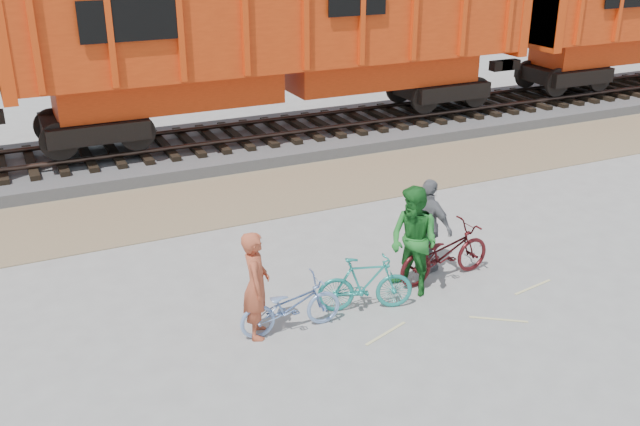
# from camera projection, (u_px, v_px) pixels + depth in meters

# --- Properties ---
(ground) EXTENTS (120.00, 120.00, 0.00)m
(ground) POSITION_uv_depth(u_px,v_px,m) (414.00, 296.00, 11.82)
(ground) COLOR #9E9E99
(ground) RESTS_ON ground
(gravel_strip) EXTENTS (120.00, 3.00, 0.02)m
(gravel_strip) POSITION_uv_depth(u_px,v_px,m) (286.00, 190.00, 16.41)
(gravel_strip) COLOR #907C59
(gravel_strip) RESTS_ON ground
(ballast_bed) EXTENTS (120.00, 4.00, 0.30)m
(ballast_bed) POSITION_uv_depth(u_px,v_px,m) (236.00, 143.00, 19.28)
(ballast_bed) COLOR slate
(ballast_bed) RESTS_ON ground
(track) EXTENTS (120.00, 2.60, 0.24)m
(track) POSITION_uv_depth(u_px,v_px,m) (236.00, 132.00, 19.15)
(track) COLOR black
(track) RESTS_ON ballast_bed
(hopper_car_center) EXTENTS (14.00, 3.13, 4.65)m
(hopper_car_center) POSITION_uv_depth(u_px,v_px,m) (282.00, 33.00, 18.73)
(hopper_car_center) COLOR black
(hopper_car_center) RESTS_ON track
(bicycle_blue) EXTENTS (1.62, 0.61, 0.84)m
(bicycle_blue) POSITION_uv_depth(u_px,v_px,m) (291.00, 306.00, 10.70)
(bicycle_blue) COLOR #80A1D8
(bicycle_blue) RESTS_ON ground
(bicycle_teal) EXTENTS (1.60, 0.87, 0.92)m
(bicycle_teal) POSITION_uv_depth(u_px,v_px,m) (365.00, 284.00, 11.25)
(bicycle_teal) COLOR teal
(bicycle_teal) RESTS_ON ground
(bicycle_maroon) EXTENTS (1.90, 0.79, 0.97)m
(bicycle_maroon) POSITION_uv_depth(u_px,v_px,m) (444.00, 253.00, 12.22)
(bicycle_maroon) COLOR #491114
(bicycle_maroon) RESTS_ON ground
(person_solo) EXTENTS (0.59, 0.71, 1.68)m
(person_solo) POSITION_uv_depth(u_px,v_px,m) (256.00, 285.00, 10.42)
(person_solo) COLOR #B44D30
(person_solo) RESTS_ON ground
(person_man) EXTENTS (0.94, 1.07, 1.85)m
(person_man) POSITION_uv_depth(u_px,v_px,m) (414.00, 241.00, 11.63)
(person_man) COLOR #1F6F26
(person_man) RESTS_ON ground
(person_woman) EXTENTS (0.73, 1.08, 1.70)m
(person_woman) POSITION_uv_depth(u_px,v_px,m) (428.00, 226.00, 12.38)
(person_woman) COLOR slate
(person_woman) RESTS_ON ground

